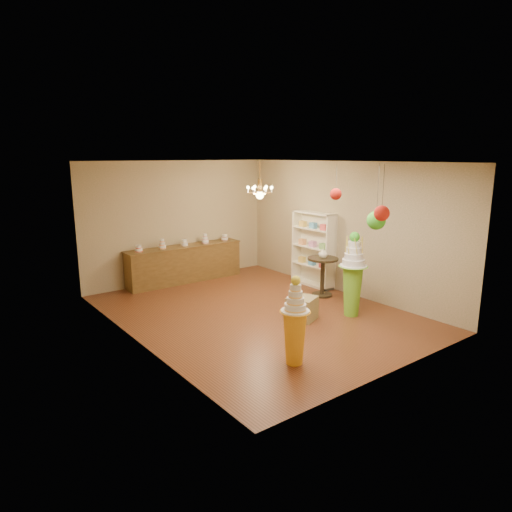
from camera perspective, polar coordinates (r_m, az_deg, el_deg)
floor at (r=9.30m, az=0.09°, el=-7.13°), size 6.50×6.50×0.00m
ceiling at (r=8.76m, az=0.09°, el=11.68°), size 6.50×6.50×0.00m
wall_back at (r=11.63m, az=-9.70°, el=4.29°), size 5.00×0.04×3.00m
wall_front at (r=6.69m, az=17.25°, el=-2.16°), size 5.00×0.04×3.00m
wall_left at (r=7.69m, az=-14.90°, el=-0.14°), size 0.04×6.50×3.00m
wall_right at (r=10.59m, az=10.92°, el=3.45°), size 0.04×6.50×3.00m
pedestal_green at (r=9.16m, az=11.98°, el=-2.96°), size 0.66×0.66×1.69m
pedestal_orange at (r=7.01m, az=4.87°, el=-9.11°), size 0.53×0.53×1.39m
burlap_riser at (r=8.93m, az=5.76°, el=-6.52°), size 0.65×0.65×0.45m
sideboard at (r=11.57m, az=-8.87°, el=-0.87°), size 3.04×0.54×1.16m
shelving_unit at (r=11.13m, az=7.18°, el=0.88°), size 0.33×1.20×1.80m
round_table at (r=10.36m, az=8.32°, el=-1.91°), size 0.74×0.74×0.88m
vase at (r=10.27m, az=8.40°, el=0.34°), size 0.26×0.26×0.21m
pom_red_left at (r=7.07m, az=15.45°, el=5.18°), size 0.24×0.24×0.84m
pom_green_mid at (r=7.63m, az=14.80°, el=4.33°), size 0.31×0.31×1.06m
pom_red_right at (r=7.09m, az=9.94°, el=7.64°), size 0.18×0.18×0.54m
chandelier at (r=10.28m, az=0.48°, el=7.91°), size 0.77×0.77×0.85m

